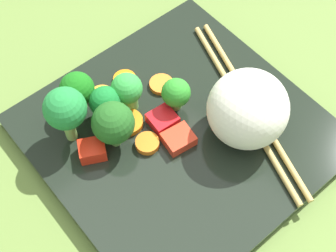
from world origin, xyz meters
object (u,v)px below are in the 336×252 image
at_px(broccoli_floret_2, 105,103).
at_px(carrot_slice_2, 124,80).
at_px(square_plate, 178,135).
at_px(chopstick_pair, 247,105).
at_px(rice_mound, 248,109).

xyz_separation_m(broccoli_floret_2, carrot_slice_2, (-0.04, -0.03, -0.02)).
bearing_deg(square_plate, carrot_slice_2, -89.50).
xyz_separation_m(square_plate, chopstick_pair, (-0.07, 0.03, 0.01)).
bearing_deg(chopstick_pair, square_plate, 89.75).
height_order(rice_mound, broccoli_floret_2, rice_mound).
distance_m(rice_mound, carrot_slice_2, 0.15).
relative_size(rice_mound, carrot_slice_2, 3.23).
bearing_deg(rice_mound, square_plate, -40.94).
distance_m(square_plate, broccoli_floret_2, 0.08).
height_order(square_plate, rice_mound, rice_mound).
bearing_deg(broccoli_floret_2, carrot_slice_2, -149.70).
relative_size(square_plate, rice_mound, 3.34).
bearing_deg(broccoli_floret_2, rice_mound, 131.78).
bearing_deg(square_plate, rice_mound, 139.06).
xyz_separation_m(square_plate, carrot_slice_2, (0.00, -0.09, 0.01)).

